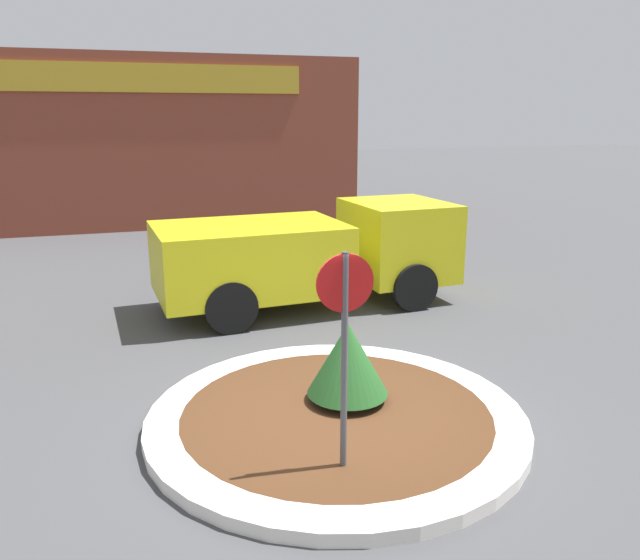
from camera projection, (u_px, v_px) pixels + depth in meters
name	position (u px, v px, depth m)	size (l,w,h in m)	color
ground_plane	(336.00, 423.00, 7.98)	(120.00, 120.00, 0.00)	#474749
traffic_island	(336.00, 418.00, 7.96)	(4.80, 4.80, 0.16)	silver
stop_sign	(345.00, 330.00, 6.34)	(0.61, 0.07, 2.52)	#4C4C51
island_shrub	(348.00, 359.00, 8.12)	(1.07, 1.07, 1.07)	brown
utility_truck	(309.00, 252.00, 12.65)	(6.16, 2.72, 2.05)	gold
storefront_building	(144.00, 140.00, 23.21)	(14.80, 6.07, 5.77)	brown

